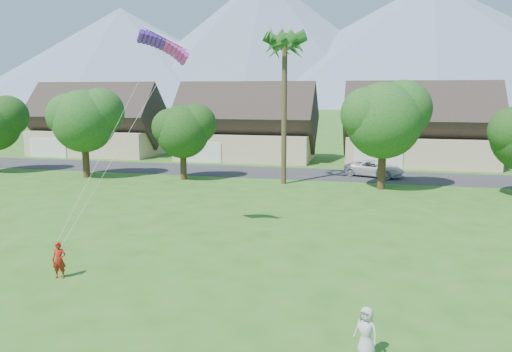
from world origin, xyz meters
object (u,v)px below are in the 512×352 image
(kite_flyer, at_px, (59,260))
(watcher, at_px, (366,332))
(parked_car, at_px, (374,168))
(parafoil_kite, at_px, (164,44))

(kite_flyer, xyz_separation_m, watcher, (12.58, -3.42, -0.02))
(watcher, bearing_deg, parked_car, 118.16)
(kite_flyer, distance_m, watcher, 13.04)
(watcher, relative_size, parafoil_kite, 0.53)
(parafoil_kite, bearing_deg, parked_car, 40.01)
(watcher, xyz_separation_m, parked_car, (0.13, 32.39, -0.02))
(parked_car, bearing_deg, parafoil_kite, 174.20)
(parafoil_kite, bearing_deg, kite_flyer, -133.53)
(watcher, bearing_deg, parafoil_kite, 164.79)
(kite_flyer, xyz_separation_m, parked_car, (12.72, 28.97, -0.03))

